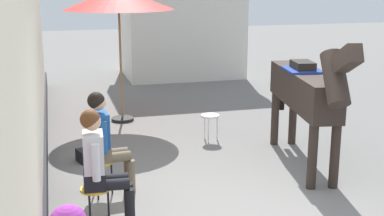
{
  "coord_description": "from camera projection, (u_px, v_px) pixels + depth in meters",
  "views": [
    {
      "loc": [
        -2.2,
        -5.48,
        2.8
      ],
      "look_at": [
        -0.4,
        1.2,
        1.05
      ],
      "focal_mm": 49.13,
      "sensor_mm": 36.0,
      "label": 1
    }
  ],
  "objects": [
    {
      "name": "ground_plane",
      "position": [
        187.0,
        140.0,
        9.18
      ],
      "size": [
        40.0,
        40.0,
        0.0
      ],
      "primitive_type": "plane",
      "color": "slate"
    },
    {
      "name": "pub_facade_wall",
      "position": [
        25.0,
        76.0,
        6.76
      ],
      "size": [
        0.34,
        14.0,
        3.4
      ],
      "color": "beige",
      "rests_on": "ground_plane"
    },
    {
      "name": "distant_cottage",
      "position": [
        180.0,
        12.0,
        14.86
      ],
      "size": [
        3.4,
        2.6,
        3.5
      ],
      "color": "silver",
      "rests_on": "ground_plane"
    },
    {
      "name": "seated_visitor_near",
      "position": [
        100.0,
        162.0,
        5.85
      ],
      "size": [
        0.61,
        0.49,
        1.39
      ],
      "color": "gold",
      "rests_on": "ground_plane"
    },
    {
      "name": "seated_visitor_far",
      "position": [
        104.0,
        138.0,
        6.73
      ],
      "size": [
        0.61,
        0.49,
        1.39
      ],
      "color": "gold",
      "rests_on": "ground_plane"
    },
    {
      "name": "saddled_horse_center",
      "position": [
        306.0,
        91.0,
        7.67
      ],
      "size": [
        0.78,
        2.98,
        2.06
      ],
      "color": "#2D231E",
      "rests_on": "ground_plane"
    },
    {
      "name": "cafe_parasol",
      "position": [
        119.0,
        0.0,
        9.86
      ],
      "size": [
        2.1,
        2.1,
        2.58
      ],
      "color": "black",
      "rests_on": "ground_plane"
    },
    {
      "name": "spare_stool_white",
      "position": [
        210.0,
        118.0,
        9.1
      ],
      "size": [
        0.32,
        0.32,
        0.46
      ],
      "color": "white",
      "rests_on": "ground_plane"
    },
    {
      "name": "satchel_bag",
      "position": [
        82.0,
        156.0,
        8.07
      ],
      "size": [
        0.21,
        0.3,
        0.2
      ],
      "primitive_type": "cube",
      "rotation": [
        0.0,
        0.0,
        1.92
      ],
      "color": "black",
      "rests_on": "ground_plane"
    }
  ]
}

